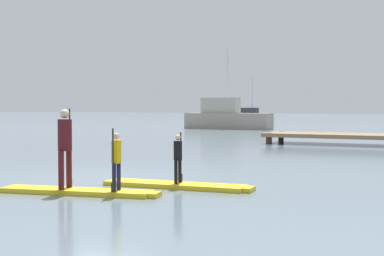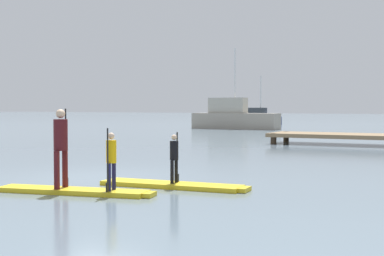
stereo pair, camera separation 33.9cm
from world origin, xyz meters
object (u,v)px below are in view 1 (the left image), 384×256
at_px(paddler_child_solo, 178,156).
at_px(fishing_boat_green_midground, 226,117).
at_px(paddleboard_far, 79,191).
at_px(motor_boat_small_navy, 244,119).
at_px(paddler_adult, 65,143).
at_px(paddler_child_front, 116,158).
at_px(paddleboard_near, 178,185).

distance_m(paddler_child_solo, fishing_boat_green_midground, 31.73).
xyz_separation_m(paddleboard_far, fishing_boat_green_midground, (-9.88, 31.36, 0.85)).
bearing_deg(motor_boat_small_navy, paddler_adult, -73.88).
bearing_deg(paddler_child_solo, paddleboard_far, -129.34).
bearing_deg(paddler_child_front, paddleboard_near, 69.10).
distance_m(paddler_adult, fishing_boat_green_midground, 32.84).
xyz_separation_m(paddleboard_near, motor_boat_small_navy, (-13.95, 40.64, 0.51)).
bearing_deg(paddler_child_solo, paddler_adult, -134.13).
height_order(paddleboard_near, paddler_child_solo, paddler_child_solo).
relative_size(paddler_child_solo, fishing_boat_green_midground, 0.16).
relative_size(paddler_child_solo, paddler_adult, 0.68).
bearing_deg(paddleboard_far, paddleboard_near, 50.56).
bearing_deg(motor_boat_small_navy, paddler_child_front, -72.42).
relative_size(paddleboard_far, paddler_child_front, 2.72).
height_order(paddleboard_far, paddler_child_front, paddler_child_front).
bearing_deg(paddleboard_near, paddler_adult, -134.25).
bearing_deg(paddleboard_near, fishing_boat_green_midground, 110.80).
bearing_deg(paddleboard_far, paddler_child_front, 10.79).
distance_m(paddleboard_near, paddler_child_front, 1.79).
relative_size(paddler_adult, motor_boat_small_navy, 0.28).
relative_size(fishing_boat_green_midground, motor_boat_small_navy, 1.19).
xyz_separation_m(paddleboard_near, paddleboard_far, (-1.39, -1.69, 0.00)).
bearing_deg(fishing_boat_green_midground, paddler_adult, -73.07).
xyz_separation_m(paddleboard_near, paddler_child_solo, (0.01, 0.01, 0.65)).
bearing_deg(paddleboard_near, paddler_child_front, -110.90).
bearing_deg(motor_boat_small_navy, paddler_child_solo, -71.04).
relative_size(paddler_adult, paddler_child_front, 1.30).
distance_m(paddleboard_near, paddleboard_far, 2.19).
height_order(paddler_child_solo, paddler_child_front, paddler_child_front).
distance_m(paddleboard_near, motor_boat_small_navy, 42.98).
bearing_deg(paddleboard_far, fishing_boat_green_midground, 107.48).
bearing_deg(motor_boat_small_navy, paddleboard_far, -73.47).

